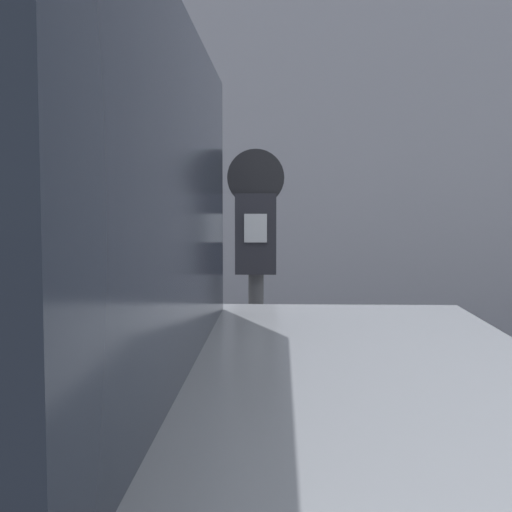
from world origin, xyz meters
TOP-DOWN VIEW (x-y plane):
  - sidewalk at (0.00, 2.20)m, footprint 24.00×2.80m
  - building_facade at (0.00, 5.45)m, footprint 24.00×0.30m
  - parking_meter at (0.05, 1.10)m, footprint 0.22×0.13m

SIDE VIEW (x-z plane):
  - sidewalk at x=0.00m, z-range 0.00..0.10m
  - parking_meter at x=0.05m, z-range 0.42..1.88m
  - building_facade at x=0.00m, z-range 0.00..4.90m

